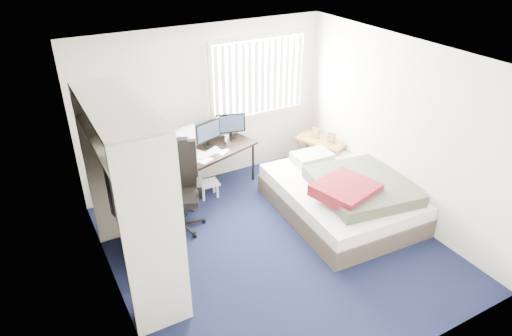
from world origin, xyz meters
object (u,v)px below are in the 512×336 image
object	(u,v)px
office_chair	(181,195)
bed	(343,196)
desk	(210,147)
nightstand	(321,143)

from	to	relation	value
office_chair	bed	bearing A→B (deg)	-22.02
desk	office_chair	world-z (taller)	office_chair
office_chair	bed	xyz separation A→B (m)	(2.13, -0.86, -0.19)
nightstand	bed	distance (m)	1.33
desk	office_chair	distance (m)	1.06
desk	nightstand	xyz separation A→B (m)	(1.86, -0.35, -0.23)
nightstand	bed	size ratio (longest dim) A/B	0.41
nightstand	bed	bearing A→B (deg)	-111.91
office_chair	desk	bearing A→B (deg)	42.76
desk	bed	xyz separation A→B (m)	(1.37, -1.56, -0.44)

